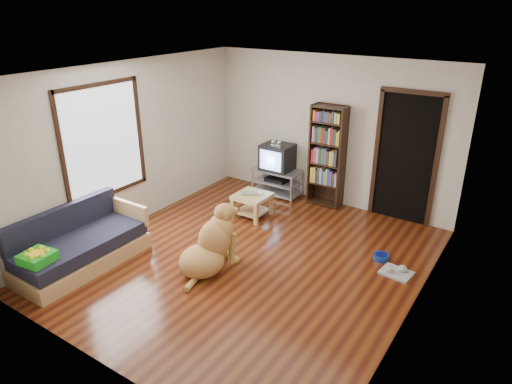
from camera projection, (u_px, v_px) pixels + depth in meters
The scene contains 18 objects.
ground at pixel (249, 259), 6.50m from camera, with size 5.00×5.00×0.00m, color #602C10.
ceiling at pixel (248, 73), 5.49m from camera, with size 5.00×5.00×0.00m, color white.
wall_back at pixel (330, 132), 7.92m from camera, with size 4.50×4.50×0.00m, color beige.
wall_front at pixel (91, 255), 4.07m from camera, with size 4.50×4.50×0.00m, color beige.
wall_left at pixel (130, 146), 7.14m from camera, with size 5.00×5.00×0.00m, color beige.
wall_right at pixel (423, 215), 4.85m from camera, with size 5.00×5.00×0.00m, color beige.
green_cushion at pixel (37, 257), 5.62m from camera, with size 0.36×0.36×0.12m, color green.
laptop at pixel (251, 194), 7.61m from camera, with size 0.35×0.23×0.03m, color silver.
dog_bowl at pixel (381, 257), 6.48m from camera, with size 0.22×0.22×0.08m, color navy.
grey_rag at pixel (396, 273), 6.14m from camera, with size 0.40×0.32×0.03m, color #A4A4A4.
window at pixel (103, 141), 6.67m from camera, with size 0.03×1.46×1.70m.
doorway at pixel (406, 155), 7.28m from camera, with size 1.03×0.05×2.19m.
tv_stand at pixel (277, 181), 8.58m from camera, with size 0.90×0.45×0.50m.
crt_tv at pixel (278, 157), 8.42m from camera, with size 0.55×0.52×0.58m.
bookshelf at pixel (327, 151), 7.89m from camera, with size 0.60×0.30×1.80m.
sofa at pixel (81, 247), 6.29m from camera, with size 0.80×1.80×0.80m.
coffee_table at pixel (252, 201), 7.69m from camera, with size 0.55×0.55×0.40m.
dog at pixel (211, 246), 6.15m from camera, with size 0.71×1.14×0.93m.
Camera 1 is at (3.18, -4.63, 3.40)m, focal length 32.00 mm.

